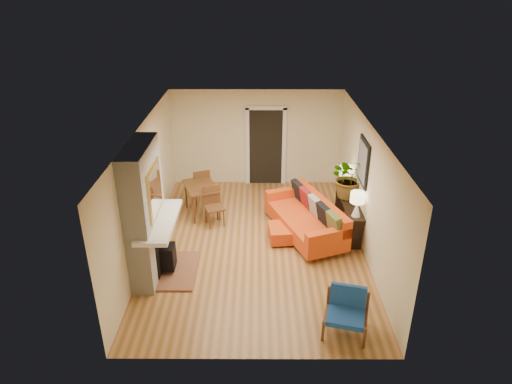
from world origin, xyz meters
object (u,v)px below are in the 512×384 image
sofa (308,218)px  dining_table (204,191)px  blue_chair (347,309)px  console_table (349,206)px  lamp_near (357,201)px  houseplant (349,177)px  lamp_far (345,174)px  ottoman (284,232)px

sofa → dining_table: bearing=158.4°
sofa → blue_chair: bearing=-84.0°
dining_table → sofa: bearing=-21.6°
blue_chair → console_table: console_table is taller
lamp_near → houseplant: bearing=90.6°
console_table → dining_table: bearing=167.2°
sofa → lamp_far: bearing=44.0°
ottoman → blue_chair: 2.86m
dining_table → lamp_near: 3.66m
blue_chair → dining_table: (-2.72, 3.97, 0.22)m
houseplant → blue_chair: bearing=-99.8°
blue_chair → lamp_near: 2.66m
ottoman → sofa: bearing=28.8°
sofa → lamp_far: lamp_far is taller
ottoman → houseplant: houseplant is taller
console_table → lamp_near: 0.87m
ottoman → houseplant: (1.44, 0.69, 1.01)m
console_table → lamp_far: lamp_far is taller
dining_table → lamp_far: bearing=-1.2°
sofa → dining_table: (-2.40, 0.95, 0.20)m
dining_table → console_table: size_ratio=0.94×
lamp_far → ottoman: bearing=-140.9°
dining_table → lamp_near: size_ratio=3.21×
lamp_far → houseplant: (-0.01, -0.49, 0.14)m
dining_table → lamp_near: lamp_near is taller
console_table → lamp_near: (0.00, -0.72, 0.49)m
dining_table → ottoman: bearing=-33.8°
ottoman → lamp_near: bearing=-8.6°
ottoman → dining_table: dining_table is taller
lamp_far → lamp_near: bearing=-90.0°
console_table → ottoman: bearing=-161.1°
dining_table → lamp_far: (3.32, -0.07, 0.46)m
blue_chair → lamp_far: 4.01m
sofa → ottoman: 0.65m
console_table → lamp_far: 0.84m
dining_table → console_table: bearing=-12.8°
sofa → ottoman: size_ratio=3.47×
ottoman → console_table: size_ratio=0.39×
blue_chair → sofa: bearing=96.0°
sofa → houseplant: (0.90, 0.39, 0.80)m
blue_chair → dining_table: dining_table is taller
console_table → sofa: bearing=-167.7°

